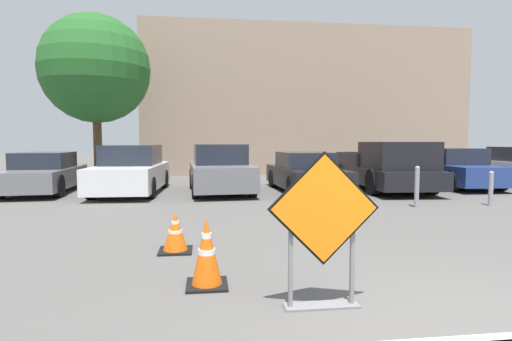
% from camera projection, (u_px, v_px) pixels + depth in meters
% --- Properties ---
extents(ground_plane, '(96.00, 96.00, 0.00)m').
position_uv_depth(ground_plane, '(277.00, 192.00, 12.92)').
color(ground_plane, '#565451').
extents(road_closed_sign, '(1.10, 0.20, 1.54)m').
position_uv_depth(road_closed_sign, '(323.00, 222.00, 3.84)').
color(road_closed_sign, black).
rests_on(road_closed_sign, ground_plane).
extents(traffic_cone_nearest, '(0.46, 0.46, 0.79)m').
position_uv_depth(traffic_cone_nearest, '(207.00, 253.00, 4.49)').
color(traffic_cone_nearest, black).
rests_on(traffic_cone_nearest, ground_plane).
extents(traffic_cone_second, '(0.49, 0.49, 0.60)m').
position_uv_depth(traffic_cone_second, '(175.00, 232.00, 5.90)').
color(traffic_cone_second, black).
rests_on(traffic_cone_second, ground_plane).
extents(parked_car_nearest, '(1.97, 4.26, 1.29)m').
position_uv_depth(parked_car_nearest, '(44.00, 174.00, 12.72)').
color(parked_car_nearest, slate).
rests_on(parked_car_nearest, ground_plane).
extents(parked_car_second, '(1.99, 4.49, 1.52)m').
position_uv_depth(parked_car_second, '(132.00, 171.00, 12.65)').
color(parked_car_second, silver).
rests_on(parked_car_second, ground_plane).
extents(parked_car_third, '(2.06, 4.14, 1.54)m').
position_uv_depth(parked_car_third, '(220.00, 170.00, 12.80)').
color(parked_car_third, slate).
rests_on(parked_car_third, ground_plane).
extents(parked_car_fourth, '(1.97, 4.35, 1.28)m').
position_uv_depth(parked_car_fourth, '(305.00, 173.00, 13.06)').
color(parked_car_fourth, black).
rests_on(parked_car_fourth, ground_plane).
extents(pickup_truck, '(2.30, 5.51, 1.62)m').
position_uv_depth(pickup_truck, '(386.00, 168.00, 13.36)').
color(pickup_truck, black).
rests_on(pickup_truck, ground_plane).
extents(parked_car_fifth, '(1.98, 4.32, 1.39)m').
position_uv_depth(parked_car_fifth, '(453.00, 169.00, 14.34)').
color(parked_car_fifth, navy).
rests_on(parked_car_fifth, ground_plane).
extents(bollard_nearest, '(0.12, 0.12, 1.03)m').
position_uv_depth(bollard_nearest, '(417.00, 186.00, 9.86)').
color(bollard_nearest, gray).
rests_on(bollard_nearest, ground_plane).
extents(bollard_second, '(0.12, 0.12, 0.89)m').
position_uv_depth(bollard_second, '(491.00, 187.00, 10.12)').
color(bollard_second, gray).
rests_on(bollard_second, ground_plane).
extents(building_facade_backdrop, '(16.54, 5.00, 7.36)m').
position_uv_depth(building_facade_backdrop, '(301.00, 104.00, 21.90)').
color(building_facade_backdrop, gray).
rests_on(building_facade_backdrop, ground_plane).
extents(street_tree_behind_lot, '(4.11, 4.11, 6.46)m').
position_uv_depth(street_tree_behind_lot, '(96.00, 69.00, 15.27)').
color(street_tree_behind_lot, '#513823').
rests_on(street_tree_behind_lot, ground_plane).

